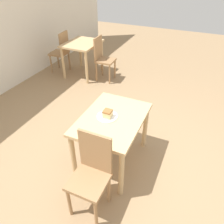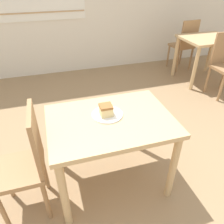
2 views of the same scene
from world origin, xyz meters
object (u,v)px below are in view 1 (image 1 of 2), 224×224
dining_table_far (82,49)px  chair_far_corner (103,57)px  chair_far_opposite (61,51)px  dining_table_near (112,125)px  cake_slice (108,114)px  plate (107,116)px  chair_near_window (91,173)px

dining_table_far → chair_far_corner: bearing=-94.6°
dining_table_far → chair_far_opposite: bearing=98.1°
dining_table_near → cake_slice: bearing=114.8°
chair_far_opposite → cake_slice: 3.07m
dining_table_near → dining_table_far: dining_table_far is taller
dining_table_near → plate: (-0.01, 0.06, 0.12)m
chair_far_corner → chair_near_window: bearing=-157.9°
plate → cake_slice: (-0.01, -0.01, 0.05)m
dining_table_far → chair_near_window: 3.38m
cake_slice → dining_table_far: bearing=36.9°
chair_far_opposite → plate: (-2.13, -2.18, 0.22)m
dining_table_far → dining_table_near: bearing=-142.1°
dining_table_far → chair_far_opposite: 0.54m
chair_far_corner → cake_slice: (-2.17, -1.13, 0.27)m
dining_table_near → chair_far_opposite: chair_far_opposite is taller
dining_table_near → chair_near_window: size_ratio=1.05×
cake_slice → dining_table_near: bearing=-65.2°
cake_slice → plate: bearing=37.4°
dining_table_near → dining_table_far: bearing=37.9°
dining_table_far → plate: dining_table_far is taller
dining_table_far → chair_far_corner: chair_far_corner is taller
chair_far_opposite → dining_table_near: bearing=41.7°
dining_table_far → chair_near_window: bearing=-148.1°
chair_far_opposite → chair_near_window: bearing=34.7°
chair_far_corner → chair_far_opposite: (-0.03, 1.05, 0.00)m
chair_far_opposite → dining_table_far: bearing=93.2°
plate → chair_near_window: bearing=-168.9°
chair_far_opposite → cake_slice: (-2.14, -2.19, 0.27)m
chair_near_window → plate: bearing=101.1°
chair_far_corner → chair_far_opposite: same height
dining_table_near → plate: size_ratio=3.94×
chair_near_window → plate: chair_near_window is taller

